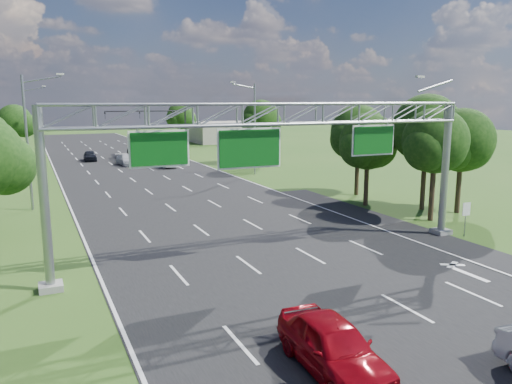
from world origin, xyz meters
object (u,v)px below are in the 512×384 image
traffic_signal (163,120)px  red_coupe (333,346)px  sign_gantry (282,126)px  box_truck (140,147)px  regulatory_sign (466,212)px

traffic_signal → red_coupe: (-10.93, -63.72, -4.34)m
sign_gantry → box_truck: sign_gantry is taller
regulatory_sign → box_truck: 52.06m
regulatory_sign → red_coupe: regulatory_sign is taller
traffic_signal → box_truck: traffic_signal is taller
sign_gantry → traffic_signal: bearing=82.3°
regulatory_sign → red_coupe: bearing=-148.5°
sign_gantry → red_coupe: bearing=-109.4°
regulatory_sign → sign_gantry: bearing=175.2°
box_truck → traffic_signal: bearing=36.6°
red_coupe → sign_gantry: bearing=73.5°
red_coupe → traffic_signal: bearing=83.2°
box_truck → sign_gantry: bearing=-90.5°
traffic_signal → box_truck: size_ratio=1.39×
sign_gantry → traffic_signal: 53.51m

